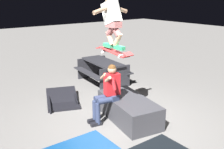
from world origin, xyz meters
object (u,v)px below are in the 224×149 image
object	(u,v)px
skateboard	(114,52)
picnic_table_back	(103,68)
person_sitting_on_ledge	(108,90)
skater_airborne	(112,19)
ledge_box_main	(129,109)
kicker_ramp	(62,100)

from	to	relation	value
skateboard	picnic_table_back	xyz separation A→B (m)	(2.59, -1.54, -1.20)
person_sitting_on_ledge	skater_airborne	size ratio (longest dim) A/B	1.22
person_sitting_on_ledge	picnic_table_back	distance (m)	2.87
ledge_box_main	skateboard	distance (m)	1.49
skateboard	skater_airborne	xyz separation A→B (m)	(0.06, 0.00, 0.69)
picnic_table_back	person_sitting_on_ledge	bearing A→B (deg)	146.86
ledge_box_main	kicker_ramp	xyz separation A→B (m)	(1.92, 0.76, -0.22)
person_sitting_on_ledge	skater_airborne	xyz separation A→B (m)	(-0.14, -0.01, 1.62)
person_sitting_on_ledge	kicker_ramp	xyz separation A→B (m)	(1.69, 0.32, -0.72)
ledge_box_main	picnic_table_back	size ratio (longest dim) A/B	0.95
kicker_ramp	ledge_box_main	bearing A→B (deg)	-158.47
skater_airborne	picnic_table_back	bearing A→B (deg)	-31.39
ledge_box_main	kicker_ramp	distance (m)	2.08
skater_airborne	kicker_ramp	world-z (taller)	skater_airborne
skateboard	kicker_ramp	distance (m)	2.53
skater_airborne	person_sitting_on_ledge	bearing A→B (deg)	5.84
skateboard	kicker_ramp	bearing A→B (deg)	10.16
ledge_box_main	kicker_ramp	bearing A→B (deg)	21.53
kicker_ramp	picnic_table_back	bearing A→B (deg)	-69.50
person_sitting_on_ledge	skater_airborne	distance (m)	1.62
person_sitting_on_ledge	skateboard	distance (m)	0.95
skateboard	kicker_ramp	size ratio (longest dim) A/B	0.69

